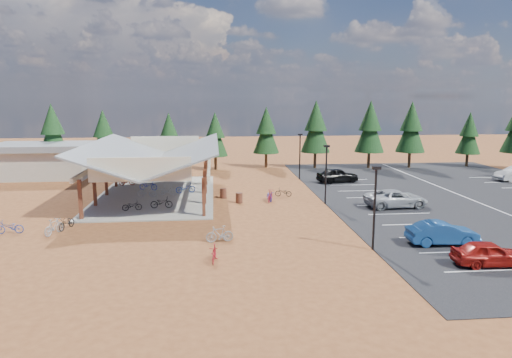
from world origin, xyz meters
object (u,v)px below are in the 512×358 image
bike_pavilion (155,155)px  bike_11 (214,254)px  bike_3 (127,181)px  bike_13 (220,234)px  bike_2 (148,185)px  bike_4 (161,202)px  car_0 (489,253)px  lamp_post_0 (375,202)px  bike_10 (10,227)px  bike_9 (54,227)px  bike_8 (67,223)px  car_2 (396,198)px  bike_15 (270,196)px  trash_bin_1 (223,193)px  car_1 (442,233)px  bike_7 (182,175)px  bike_14 (269,196)px  lamp_post_2 (300,153)px  bike_0 (132,206)px  trash_bin_0 (239,198)px  outbuilding (44,160)px  bike_16 (283,192)px  lamp_post_1 (326,170)px  bike_5 (167,190)px  car_4 (337,175)px  bike_1 (147,192)px  bike_6 (186,188)px

bike_pavilion → bike_11: (5.36, -18.21, -3.34)m
bike_3 → bike_13: bearing=-160.2°
bike_2 → bike_4: bearing=-145.9°
bike_11 → car_0: car_0 is taller
lamp_post_0 → bike_10: 24.22m
bike_9 → bike_8: bearing=-89.6°
car_2 → bike_10: bearing=95.2°
bike_3 → bike_15: bearing=-126.7°
bike_pavilion → car_0: size_ratio=4.87×
trash_bin_1 → car_1: size_ratio=0.21×
bike_11 → bike_13: bearing=90.4°
bike_7 → bike_8: (-6.84, -18.58, -0.08)m
bike_8 → bike_13: 11.34m
lamp_post_0 → bike_14: (-4.68, 13.69, -2.55)m
bike_pavilion → lamp_post_2: size_ratio=3.77×
car_1 → car_2: bearing=-3.7°
bike_0 → bike_pavilion: bearing=-22.6°
bike_3 → trash_bin_0: bearing=-133.1°
bike_2 → bike_7: 6.51m
bike_9 → trash_bin_0: bearing=-126.6°
bike_0 → outbuilding: bearing=25.2°
bike_11 → outbuilding: bearing=129.7°
bike_3 → bike_11: bearing=-164.5°
bike_0 → bike_16: (13.07, 4.53, -0.11)m
lamp_post_1 → bike_5: lamp_post_1 is taller
lamp_post_2 → bike_8: 26.83m
lamp_post_0 → car_4: (3.72, 21.71, -2.17)m
bike_2 → bike_16: bearing=-87.3°
bike_9 → bike_10: 3.09m
bike_0 → bike_11: 13.70m
trash_bin_1 → bike_1: size_ratio=0.52×
car_1 → bike_11: bearing=98.8°
lamp_post_1 → bike_9: 21.71m
trash_bin_0 → car_0: car_0 is taller
car_4 → lamp_post_2: bearing=46.9°
outbuilding → bike_11: (19.36, -29.21, -1.54)m
lamp_post_2 → bike_0: (-16.23, -13.19, -2.47)m
trash_bin_1 → bike_16: bearing=1.6°
bike_0 → bike_16: bike_0 is taller
outbuilding → bike_2: outbuilding is taller
bike_11 → bike_6: bearing=104.4°
bike_pavilion → bike_11: bike_pavilion is taller
lamp_post_1 → lamp_post_2: (0.00, 12.00, 0.00)m
bike_0 → lamp_post_0: bearing=-135.1°
bike_5 → car_0: car_0 is taller
trash_bin_1 → bike_6: 4.16m
bike_2 → car_2: bearing=-93.4°
lamp_post_0 → bike_16: bearing=101.7°
bike_14 → bike_16: (1.52, 1.64, -0.03)m
bike_2 → bike_15: 12.72m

